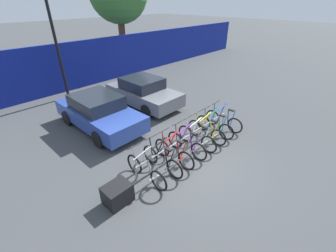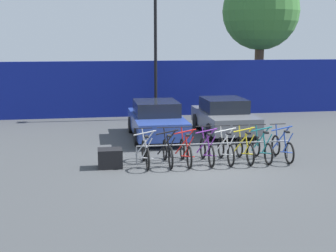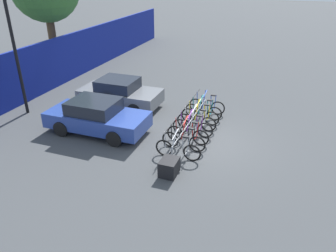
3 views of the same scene
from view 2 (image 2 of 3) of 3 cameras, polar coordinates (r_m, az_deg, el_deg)
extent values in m
plane|color=#424447|center=(13.68, 4.12, -5.10)|extent=(120.00, 120.00, 0.00)
cube|color=navy|center=(22.64, -1.49, 4.60)|extent=(36.00, 0.16, 2.66)
cylinder|color=gray|center=(14.31, 5.68, -2.14)|extent=(4.77, 0.04, 0.04)
cylinder|color=gray|center=(13.96, -3.85, -3.61)|extent=(0.04, 0.04, 0.55)
cylinder|color=gray|center=(15.16, 14.41, -2.77)|extent=(0.04, 0.04, 0.55)
torus|color=black|center=(13.32, -2.49, -4.04)|extent=(0.06, 0.66, 0.66)
torus|color=black|center=(14.33, -3.01, -2.99)|extent=(0.06, 0.66, 0.66)
cylinder|color=#B7B7BC|center=(13.90, -2.85, -2.06)|extent=(0.60, 0.04, 0.76)
cylinder|color=#B7B7BC|center=(13.79, -2.83, -0.85)|extent=(0.68, 0.04, 0.16)
cylinder|color=#B7B7BC|center=(13.59, -2.68, -2.61)|extent=(0.14, 0.04, 0.63)
cylinder|color=#B7B7BC|center=(13.39, -2.58, -2.70)|extent=(0.32, 0.03, 0.58)
cylinder|color=#B7B7BC|center=(13.52, -2.60, -3.93)|extent=(0.40, 0.03, 0.08)
cylinder|color=#B7B7BC|center=(14.21, -3.00, -1.68)|extent=(0.12, 0.04, 0.69)
cylinder|color=black|center=(14.10, -3.00, -0.27)|extent=(0.52, 0.03, 0.03)
cube|color=black|center=(13.43, -2.65, -1.29)|extent=(0.10, 0.22, 0.05)
torus|color=black|center=(13.41, 0.34, -3.93)|extent=(0.06, 0.66, 0.66)
torus|color=black|center=(14.42, -0.38, -2.89)|extent=(0.06, 0.66, 0.66)
cylinder|color=black|center=(13.99, -0.14, -1.97)|extent=(0.60, 0.04, 0.76)
cylinder|color=black|center=(13.88, -0.10, -0.76)|extent=(0.68, 0.04, 0.16)
cylinder|color=black|center=(13.68, 0.09, -2.51)|extent=(0.14, 0.04, 0.63)
cylinder|color=black|center=(13.48, 0.23, -2.60)|extent=(0.32, 0.03, 0.58)
cylinder|color=black|center=(13.61, 0.19, -3.82)|extent=(0.40, 0.03, 0.08)
cylinder|color=black|center=(14.30, -0.35, -1.59)|extent=(0.12, 0.04, 0.69)
cylinder|color=black|center=(14.19, -0.33, -0.18)|extent=(0.52, 0.03, 0.03)
cube|color=black|center=(13.52, 0.16, -1.20)|extent=(0.10, 0.22, 0.05)
torus|color=black|center=(13.51, 2.62, -3.83)|extent=(0.06, 0.66, 0.66)
torus|color=black|center=(14.51, 1.75, -2.81)|extent=(0.06, 0.66, 0.66)
cylinder|color=red|center=(14.09, 2.05, -1.89)|extent=(0.60, 0.04, 0.76)
cylinder|color=red|center=(13.97, 2.10, -0.69)|extent=(0.68, 0.04, 0.16)
cylinder|color=red|center=(13.78, 2.32, -2.43)|extent=(0.14, 0.04, 0.63)
cylinder|color=red|center=(13.58, 2.50, -2.51)|extent=(0.32, 0.03, 0.58)
cylinder|color=red|center=(13.71, 2.44, -3.72)|extent=(0.40, 0.03, 0.08)
cylinder|color=red|center=(14.39, 1.79, -1.51)|extent=(0.12, 0.04, 0.69)
cylinder|color=black|center=(14.28, 1.83, -0.12)|extent=(0.52, 0.03, 0.03)
cube|color=black|center=(13.62, 2.41, -1.12)|extent=(0.10, 0.22, 0.05)
torus|color=black|center=(13.66, 5.32, -3.70)|extent=(0.06, 0.66, 0.66)
torus|color=black|center=(14.65, 4.27, -2.71)|extent=(0.06, 0.66, 0.66)
cylinder|color=#752D99|center=(14.23, 4.64, -1.79)|extent=(0.60, 0.04, 0.76)
cylinder|color=#752D99|center=(14.12, 4.71, -0.60)|extent=(0.68, 0.04, 0.16)
cylinder|color=#752D99|center=(13.93, 4.97, -2.32)|extent=(0.14, 0.04, 0.63)
cylinder|color=#752D99|center=(13.73, 5.18, -2.40)|extent=(0.32, 0.03, 0.58)
cylinder|color=#752D99|center=(13.86, 5.11, -3.60)|extent=(0.40, 0.03, 0.08)
cylinder|color=#752D99|center=(14.53, 4.33, -1.42)|extent=(0.12, 0.04, 0.69)
cylinder|color=black|center=(14.42, 4.39, -0.04)|extent=(0.52, 0.03, 0.03)
cube|color=black|center=(13.77, 5.09, -1.03)|extent=(0.10, 0.22, 0.05)
torus|color=black|center=(13.82, 7.66, -3.59)|extent=(0.06, 0.66, 0.66)
torus|color=black|center=(14.80, 6.47, -2.61)|extent=(0.06, 0.66, 0.66)
cylinder|color=silver|center=(14.38, 6.90, -1.70)|extent=(0.60, 0.04, 0.76)
cylinder|color=silver|center=(14.27, 6.99, -0.53)|extent=(0.68, 0.04, 0.16)
cylinder|color=silver|center=(14.08, 7.28, -2.22)|extent=(0.14, 0.04, 0.63)
cylinder|color=silver|center=(13.89, 7.51, -2.30)|extent=(0.32, 0.03, 0.58)
cylinder|color=silver|center=(14.01, 7.42, -3.49)|extent=(0.40, 0.03, 0.08)
cylinder|color=silver|center=(14.68, 6.55, -1.34)|extent=(0.12, 0.04, 0.69)
cylinder|color=black|center=(14.57, 6.62, 0.03)|extent=(0.52, 0.03, 0.03)
cube|color=black|center=(13.92, 7.42, -0.94)|extent=(0.10, 0.22, 0.05)
torus|color=black|center=(14.01, 10.02, -3.46)|extent=(0.06, 0.66, 0.66)
torus|color=black|center=(14.97, 8.69, -2.51)|extent=(0.06, 0.66, 0.66)
cylinder|color=yellow|center=(14.56, 9.17, -1.60)|extent=(0.60, 0.04, 0.76)
cylinder|color=yellow|center=(14.45, 9.27, -0.45)|extent=(0.68, 0.04, 0.16)
cylinder|color=yellow|center=(14.26, 9.59, -2.12)|extent=(0.14, 0.04, 0.63)
cylinder|color=yellow|center=(14.08, 9.86, -2.20)|extent=(0.32, 0.03, 0.58)
cylinder|color=yellow|center=(14.19, 9.75, -3.37)|extent=(0.40, 0.03, 0.08)
cylinder|color=yellow|center=(14.86, 8.78, -1.25)|extent=(0.12, 0.04, 0.69)
cylinder|color=black|center=(14.75, 8.87, 0.10)|extent=(0.52, 0.03, 0.03)
cube|color=black|center=(14.11, 9.76, -0.85)|extent=(0.10, 0.22, 0.05)
torus|color=black|center=(14.20, 12.14, -3.35)|extent=(0.06, 0.66, 0.66)
torus|color=black|center=(15.15, 10.69, -2.42)|extent=(0.06, 0.66, 0.66)
cylinder|color=#197A7F|center=(14.75, 11.22, -1.52)|extent=(0.60, 0.04, 0.76)
cylinder|color=#197A7F|center=(14.64, 11.34, -0.38)|extent=(0.68, 0.04, 0.16)
cylinder|color=#197A7F|center=(14.45, 11.68, -2.03)|extent=(0.14, 0.04, 0.63)
cylinder|color=#197A7F|center=(14.27, 11.97, -2.10)|extent=(0.32, 0.03, 0.58)
cylinder|color=#197A7F|center=(14.38, 11.85, -3.26)|extent=(0.40, 0.03, 0.08)
cylinder|color=#197A7F|center=(15.04, 10.79, -1.17)|extent=(0.12, 0.04, 0.69)
cylinder|color=black|center=(14.93, 10.89, 0.17)|extent=(0.52, 0.03, 0.03)
cube|color=black|center=(14.30, 11.86, -0.78)|extent=(0.10, 0.22, 0.05)
torus|color=black|center=(14.45, 14.58, -3.21)|extent=(0.06, 0.66, 0.66)
torus|color=black|center=(15.39, 13.00, -2.31)|extent=(0.06, 0.66, 0.66)
cylinder|color=#284CB7|center=(14.99, 13.59, -1.42)|extent=(0.60, 0.04, 0.76)
cylinder|color=#284CB7|center=(14.88, 13.72, -0.29)|extent=(0.68, 0.04, 0.16)
cylinder|color=#284CB7|center=(14.70, 14.08, -1.91)|extent=(0.14, 0.04, 0.63)
cylinder|color=#284CB7|center=(14.52, 14.40, -1.98)|extent=(0.32, 0.03, 0.58)
cylinder|color=#284CB7|center=(14.63, 14.26, -3.12)|extent=(0.40, 0.03, 0.08)
cylinder|color=#284CB7|center=(15.28, 13.12, -1.08)|extent=(0.12, 0.04, 0.69)
cylinder|color=black|center=(15.17, 13.23, 0.24)|extent=(0.52, 0.03, 0.03)
cube|color=black|center=(14.55, 14.29, -0.68)|extent=(0.10, 0.22, 0.05)
cube|color=#2D479E|center=(17.56, -1.41, 0.33)|extent=(1.80, 4.17, 0.62)
cube|color=#1E232D|center=(17.56, -1.46, 2.22)|extent=(1.58, 1.92, 0.52)
cylinder|color=black|center=(18.69, -4.52, 0.16)|extent=(0.20, 0.64, 0.64)
cylinder|color=black|center=(18.91, 0.65, 0.32)|extent=(0.20, 0.64, 0.64)
cylinder|color=black|center=(16.32, -3.78, -1.35)|extent=(0.20, 0.64, 0.64)
cylinder|color=black|center=(16.58, 2.11, -1.15)|extent=(0.20, 0.64, 0.64)
cube|color=slate|center=(18.49, 6.86, 0.78)|extent=(1.80, 3.92, 0.62)
cube|color=#1E232D|center=(18.50, 6.81, 2.57)|extent=(1.58, 1.80, 0.52)
cylinder|color=black|center=(19.40, 3.48, 0.56)|extent=(0.20, 0.64, 0.64)
cylinder|color=black|center=(19.85, 8.30, 0.70)|extent=(0.20, 0.64, 0.64)
cylinder|color=black|center=(17.23, 5.17, -0.74)|extent=(0.20, 0.64, 0.64)
cylinder|color=black|center=(17.74, 10.52, -0.55)|extent=(0.20, 0.64, 0.64)
cylinder|color=black|center=(21.51, -1.53, 8.92)|extent=(0.14, 0.14, 6.13)
cube|color=black|center=(13.72, -7.07, -3.92)|extent=(0.70, 0.56, 0.55)
cylinder|color=brown|center=(25.78, 10.98, 6.19)|extent=(0.48, 0.48, 3.60)
sphere|color=#387033|center=(25.75, 11.25, 13.55)|extent=(4.03, 4.03, 4.03)
camera|label=1|loc=(9.61, -20.20, 16.20)|focal=24.00mm
camera|label=3|loc=(13.25, -49.94, 18.40)|focal=35.00mm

